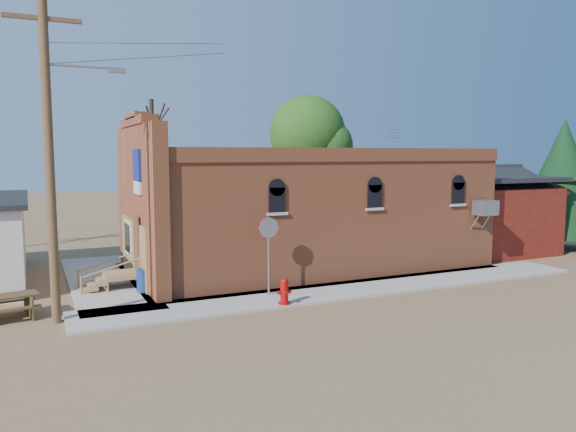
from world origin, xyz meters
name	(u,v)px	position (x,y,z in m)	size (l,w,h in m)	color
ground	(329,301)	(0.00, 0.00, 0.00)	(120.00, 120.00, 0.00)	brown
sidewalk_south	(354,289)	(1.50, 0.90, 0.04)	(19.00, 2.20, 0.08)	#9E9991
sidewalk_west	(105,280)	(-6.30, 6.00, 0.04)	(2.60, 10.00, 0.08)	#9E9991
brick_bar	(301,212)	(1.64, 5.49, 2.34)	(16.40, 7.97, 6.30)	#BA5F39
red_shed	(479,205)	(11.50, 5.50, 2.27)	(5.40, 6.40, 4.30)	#52140E
utility_pole	(51,154)	(-8.14, 1.20, 4.77)	(3.12, 0.26, 9.00)	#502E20
tree_bare_near	(152,130)	(-3.00, 13.00, 5.96)	(2.80, 2.80, 7.65)	#402D24
tree_leafy	(307,134)	(6.00, 13.50, 5.93)	(4.40, 4.40, 8.15)	#402D24
evergreen_tree	(563,175)	(15.50, 4.00, 3.71)	(3.60, 3.60, 6.50)	#402D24
fire_hydrant	(284,291)	(-1.62, 0.00, 0.49)	(0.46, 0.41, 0.84)	#9E0909
stop_sign	(268,235)	(-1.62, 1.27, 2.10)	(0.71, 0.08, 2.63)	gray
trash_barrel	(144,280)	(-5.30, 3.51, 0.47)	(0.51, 0.51, 0.78)	navy
picnic_table	(6,304)	(-9.50, 2.16, 0.46)	(1.89, 1.55, 0.71)	#4F3A1F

